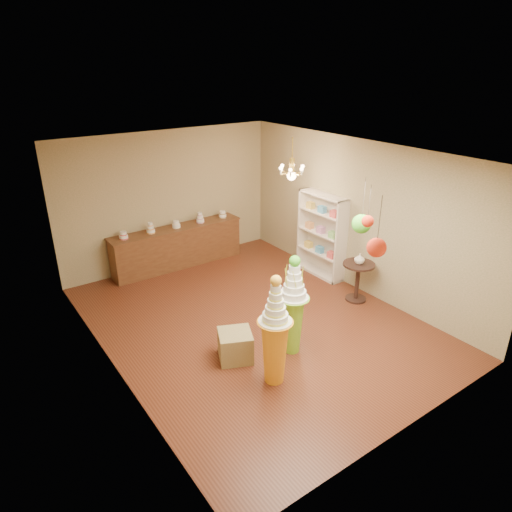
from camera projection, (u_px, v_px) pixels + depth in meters
floor at (253, 321)px, 8.23m from camera, size 6.50×6.50×0.00m
ceiling at (253, 154)px, 7.04m from camera, size 6.50×6.50×0.00m
wall_back at (169, 199)px, 10.06m from camera, size 5.00×0.04×3.00m
wall_front at (417, 331)px, 5.20m from camera, size 5.00×0.04×3.00m
wall_left at (105, 283)px, 6.30m from camera, size 0.04×6.50×3.00m
wall_right at (357, 217)px, 8.96m from camera, size 0.04×6.50×3.00m
pedestal_green at (293, 313)px, 7.13m from camera, size 0.50×0.50×1.67m
pedestal_orange at (275, 342)px, 6.47m from camera, size 0.58×0.58×1.71m
burlap_riser at (235, 346)px, 7.13m from camera, size 0.67×0.67×0.46m
sideboard at (178, 246)px, 10.26m from camera, size 3.04×0.54×1.16m
shelving_unit at (322, 235)px, 9.71m from camera, size 0.33×1.20×1.80m
round_table at (358, 277)px, 8.76m from camera, size 0.76×0.76×0.78m
vase at (360, 259)px, 8.61m from camera, size 0.22×0.22×0.20m
pom_red_left at (377, 248)px, 5.16m from camera, size 0.23×0.23×0.73m
pom_green_mid at (361, 224)px, 5.90m from camera, size 0.25×0.25×0.74m
pom_red_right at (368, 221)px, 5.51m from camera, size 0.15×0.15×0.53m
chandelier at (292, 173)px, 8.88m from camera, size 0.67×0.67×0.85m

